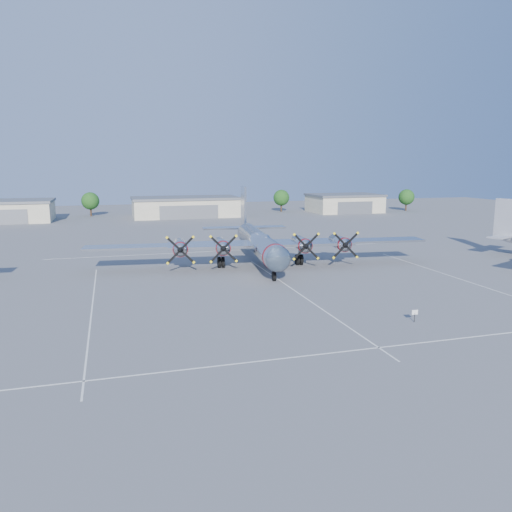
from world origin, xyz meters
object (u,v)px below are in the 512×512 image
object	(u,v)px
hangar_west	(5,211)
main_bomber_b29	(258,263)
tree_west	(90,201)
tree_east	(281,198)
tree_far_east	(406,197)
info_placard	(415,314)
hangar_center	(185,207)
hangar_east	(344,203)

from	to	relation	value
hangar_west	main_bomber_b29	distance (m)	82.60
tree_west	tree_east	world-z (taller)	same
tree_far_east	main_bomber_b29	xyz separation A→B (m)	(-67.53, -66.94, -4.22)
info_placard	tree_east	bearing A→B (deg)	81.69
hangar_center	hangar_east	world-z (taller)	same
tree_west	hangar_east	bearing A→B (deg)	-6.28
hangar_center	tree_east	bearing A→B (deg)	11.38
tree_east	main_bomber_b29	distance (m)	80.65
hangar_west	tree_west	bearing A→B (deg)	21.89
tree_west	info_placard	xyz separation A→B (m)	(31.47, -107.11, -3.42)
hangar_west	hangar_center	world-z (taller)	same
hangar_west	hangar_east	size ratio (longest dim) A/B	1.10
hangar_east	main_bomber_b29	world-z (taller)	hangar_east
main_bomber_b29	tree_west	bearing A→B (deg)	114.63
hangar_east	tree_west	world-z (taller)	tree_west
hangar_west	tree_east	distance (m)	75.26
hangar_east	main_bomber_b29	bearing A→B (deg)	-124.60
hangar_west	hangar_east	xyz separation A→B (m)	(93.00, 0.00, 0.00)
hangar_east	tree_east	bearing A→B (deg)	161.46
main_bomber_b29	info_placard	xyz separation A→B (m)	(6.00, -30.17, 0.80)
hangar_center	hangar_east	bearing A→B (deg)	0.00
hangar_west	tree_west	world-z (taller)	tree_west
hangar_center	hangar_east	xyz separation A→B (m)	(48.00, 0.00, 0.00)
tree_east	info_placard	xyz separation A→B (m)	(-23.53, -105.11, -3.42)
hangar_center	tree_east	distance (m)	30.64
tree_west	hangar_west	bearing A→B (deg)	-158.11
hangar_east	tree_far_east	world-z (taller)	tree_far_east
hangar_east	info_placard	distance (m)	107.44
main_bomber_b29	tree_far_east	bearing A→B (deg)	51.06
hangar_west	info_placard	distance (m)	111.66
hangar_west	info_placard	xyz separation A→B (m)	(51.47, -99.07, -1.92)
main_bomber_b29	hangar_center	bearing A→B (deg)	96.71
main_bomber_b29	info_placard	world-z (taller)	main_bomber_b29
hangar_center	tree_west	xyz separation A→B (m)	(-25.00, 8.04, 1.51)
hangar_center	hangar_east	size ratio (longest dim) A/B	1.39
hangar_west	hangar_east	world-z (taller)	same
hangar_east	tree_far_east	xyz separation A→B (m)	(20.00, -1.96, 1.51)
hangar_center	main_bomber_b29	bearing A→B (deg)	-89.61
hangar_west	info_placard	world-z (taller)	hangar_west
hangar_center	main_bomber_b29	world-z (taller)	hangar_center
hangar_center	main_bomber_b29	distance (m)	68.95
hangar_center	tree_far_east	distance (m)	68.05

